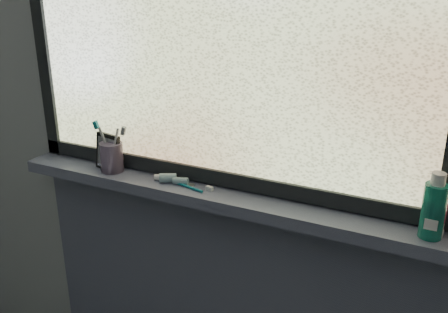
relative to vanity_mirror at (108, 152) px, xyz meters
name	(u,v)px	position (x,y,z in m)	size (l,w,h in m)	color
wall_back	(244,119)	(0.49, 0.07, 0.17)	(3.00, 0.01, 2.50)	#9EA3A8
windowsill	(233,201)	(0.49, 0.00, -0.08)	(1.62, 0.14, 0.04)	#53576F
window_pane	(242,27)	(0.49, 0.05, 0.45)	(1.50, 0.01, 1.00)	silver
frame_bottom	(239,181)	(0.49, 0.04, -0.03)	(1.60, 0.03, 0.05)	black
frame_left	(40,17)	(-0.29, 0.04, 0.45)	(0.05, 0.03, 1.10)	black
vanity_mirror	(108,152)	(0.00, 0.00, 0.00)	(0.10, 0.05, 0.13)	black
toothpaste_tube	(173,179)	(0.27, -0.01, -0.05)	(0.18, 0.04, 0.03)	silver
toothbrush_cup	(112,157)	(0.02, -0.01, -0.01)	(0.08, 0.08, 0.10)	#BB99CA
toothbrush_lying	(183,184)	(0.31, -0.02, -0.06)	(0.20, 0.02, 0.01)	#0D6879
mouthwash_bottle	(434,206)	(1.07, -0.01, 0.03)	(0.06, 0.06, 0.15)	teal
cream_tube	(438,209)	(1.08, 0.00, 0.01)	(0.04, 0.04, 0.10)	silver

